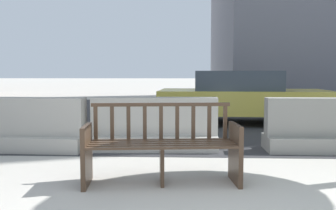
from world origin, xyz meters
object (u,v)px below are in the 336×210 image
object	(u,v)px
jersey_barrier_centre	(154,128)
jersey_barrier_right	(330,130)
car_taxi_near	(241,97)
street_bench	(162,148)
jersey_barrier_left	(23,129)

from	to	relation	value
jersey_barrier_centre	jersey_barrier_right	xyz separation A→B (m)	(2.76, -0.03, 0.00)
car_taxi_near	street_bench	bearing A→B (deg)	-107.68
jersey_barrier_centre	car_taxi_near	distance (m)	3.80
street_bench	car_taxi_near	distance (m)	5.41
jersey_barrier_left	car_taxi_near	xyz separation A→B (m)	(3.96, 3.42, 0.31)
jersey_barrier_left	car_taxi_near	size ratio (longest dim) A/B	0.49
car_taxi_near	jersey_barrier_right	bearing A→B (deg)	-75.01
street_bench	jersey_barrier_centre	xyz separation A→B (m)	(-0.23, 1.86, -0.06)
jersey_barrier_centre	car_taxi_near	size ratio (longest dim) A/B	0.49
jersey_barrier_left	jersey_barrier_right	bearing A→B (deg)	1.21
street_bench	jersey_barrier_right	size ratio (longest dim) A/B	0.86
car_taxi_near	jersey_barrier_left	bearing A→B (deg)	-139.19
jersey_barrier_right	car_taxi_near	size ratio (longest dim) A/B	0.48
jersey_barrier_left	jersey_barrier_centre	bearing A→B (deg)	3.59
jersey_barrier_right	car_taxi_near	xyz separation A→B (m)	(-0.89, 3.32, 0.31)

